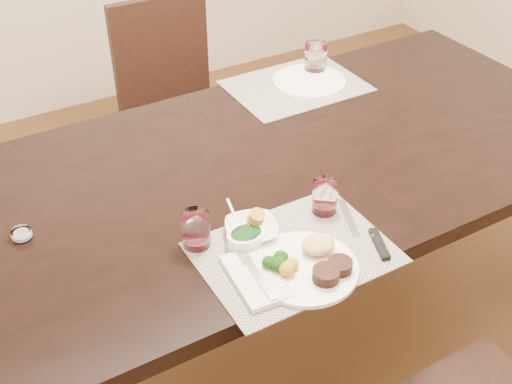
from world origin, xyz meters
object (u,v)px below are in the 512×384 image
dinner_plate (310,264)px  steak_knife (372,237)px  cracker_bowl (251,229)px  chair_far (174,97)px  far_plate (309,81)px  wine_glass_near (325,198)px

dinner_plate → steak_knife: (0.19, 0.01, -0.01)m
steak_knife → cracker_bowl: bearing=167.7°
chair_far → cracker_bowl: chair_far is taller
chair_far → dinner_plate: size_ratio=3.53×
cracker_bowl → far_plate: bearing=46.4°
chair_far → cracker_bowl: (-0.31, -1.20, 0.27)m
chair_far → wine_glass_near: 1.25m
steak_knife → wine_glass_near: wine_glass_near is taller
dinner_plate → far_plate: (0.53, 0.79, -0.01)m
steak_knife → wine_glass_near: (-0.04, 0.15, 0.04)m
chair_far → far_plate: 0.69m
steak_knife → chair_far: bearing=108.4°
steak_knife → far_plate: steak_knife is taller
cracker_bowl → far_plate: (0.59, 0.62, -0.01)m
dinner_plate → chair_far: bearing=77.8°
dinner_plate → wine_glass_near: size_ratio=2.76×
dinner_plate → cracker_bowl: (-0.06, 0.17, 0.00)m
dinner_plate → wine_glass_near: bearing=44.5°
cracker_bowl → chair_far: bearing=75.7°
chair_far → far_plate: bearing=-64.0°
steak_knife → wine_glass_near: 0.16m
chair_far → steak_knife: bearing=-92.3°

